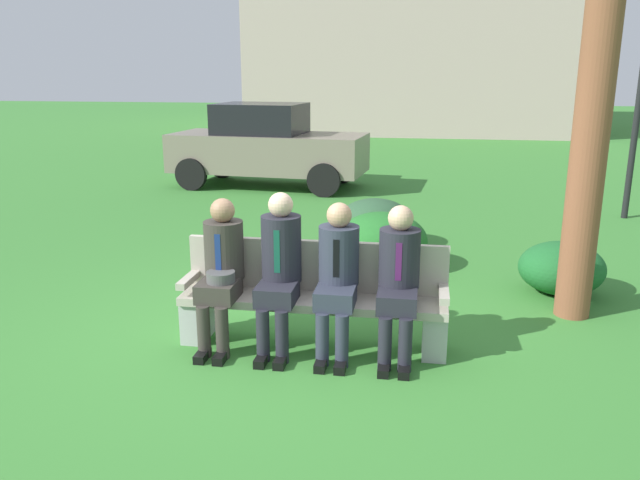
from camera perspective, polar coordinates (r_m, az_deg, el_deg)
ground_plane at (r=5.91m, az=-3.69°, el=-8.17°), size 80.00×80.00×0.00m
park_bench at (r=5.50m, az=-0.57°, el=-5.10°), size 2.28×0.44×0.90m
seated_man_leftmost at (r=5.46m, az=-8.88°, el=-2.32°), size 0.34×0.72×1.28m
seated_man_centerleft at (r=5.33m, az=-3.68°, el=-2.19°), size 0.34×0.72×1.35m
seated_man_centerright at (r=5.25m, az=1.57°, el=-2.84°), size 0.34×0.72×1.28m
seated_man_rightmost at (r=5.21m, az=7.08°, el=-3.13°), size 0.34×0.72×1.27m
shrub_near_bench at (r=7.65m, az=5.60°, el=-0.05°), size 1.10×1.00×0.68m
shrub_mid_lawn at (r=8.62m, az=4.99°, el=1.58°), size 1.04×0.95×0.65m
shrub_far_lawn at (r=7.24m, az=20.93°, el=-2.37°), size 0.90×0.83×0.56m
parked_car_near at (r=13.03m, az=-4.81°, el=8.46°), size 4.03×2.01×1.68m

